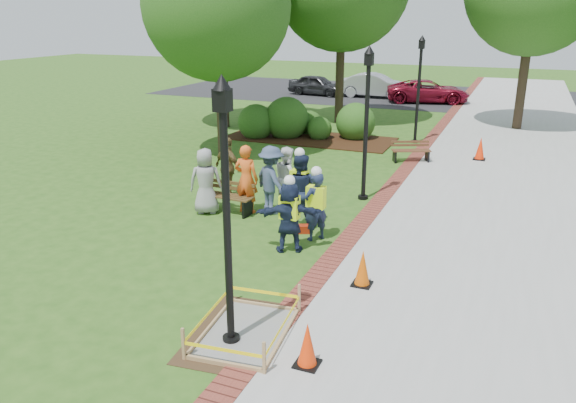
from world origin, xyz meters
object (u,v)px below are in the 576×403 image
at_px(cone_front, 307,346).
at_px(hivis_worker_a, 289,214).
at_px(wet_concrete_pad, 246,322).
at_px(hivis_worker_c, 299,188).
at_px(bench_near, 226,203).
at_px(lamp_near, 226,196).
at_px(hivis_worker_b, 316,204).

height_order(cone_front, hivis_worker_a, hivis_worker_a).
bearing_deg(wet_concrete_pad, hivis_worker_c, 101.52).
xyz_separation_m(bench_near, hivis_worker_a, (2.53, -1.72, 0.62)).
xyz_separation_m(bench_near, cone_front, (4.44, -5.63, 0.09)).
bearing_deg(wet_concrete_pad, cone_front, -19.11).
bearing_deg(hivis_worker_a, wet_concrete_pad, -79.33).
xyz_separation_m(lamp_near, hivis_worker_c, (-0.90, 5.27, -1.49)).
distance_m(cone_front, hivis_worker_a, 4.38).
height_order(bench_near, hivis_worker_a, hivis_worker_a).
relative_size(lamp_near, hivis_worker_b, 2.39).
relative_size(wet_concrete_pad, lamp_near, 0.58).
bearing_deg(hivis_worker_b, cone_front, -71.48).
height_order(wet_concrete_pad, hivis_worker_a, hivis_worker_a).
relative_size(bench_near, cone_front, 2.10).
distance_m(lamp_near, hivis_worker_a, 4.12).
distance_m(wet_concrete_pad, hivis_worker_c, 5.14).
bearing_deg(bench_near, lamp_near, -60.78).
height_order(wet_concrete_pad, cone_front, cone_front).
bearing_deg(hivis_worker_c, cone_front, -67.32).
distance_m(hivis_worker_b, hivis_worker_c, 0.95).
bearing_deg(hivis_worker_b, bench_near, 162.91).
distance_m(bench_near, cone_front, 7.17).
xyz_separation_m(wet_concrete_pad, hivis_worker_c, (-1.02, 4.98, 0.75)).
distance_m(bench_near, lamp_near, 6.66).
bearing_deg(bench_near, wet_concrete_pad, -58.47).
bearing_deg(lamp_near, hivis_worker_a, 98.08).
bearing_deg(hivis_worker_a, hivis_worker_c, 103.44).
xyz_separation_m(cone_front, hivis_worker_a, (-1.90, 3.91, 0.53)).
xyz_separation_m(cone_front, lamp_near, (-1.37, 0.14, 2.13)).
xyz_separation_m(wet_concrete_pad, cone_front, (1.25, -0.43, 0.12)).
xyz_separation_m(hivis_worker_a, hivis_worker_b, (0.31, 0.85, 0.01)).
bearing_deg(cone_front, wet_concrete_pad, 160.89).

